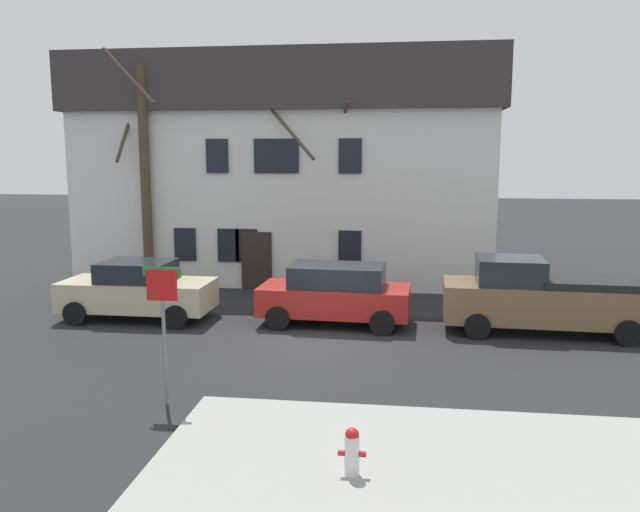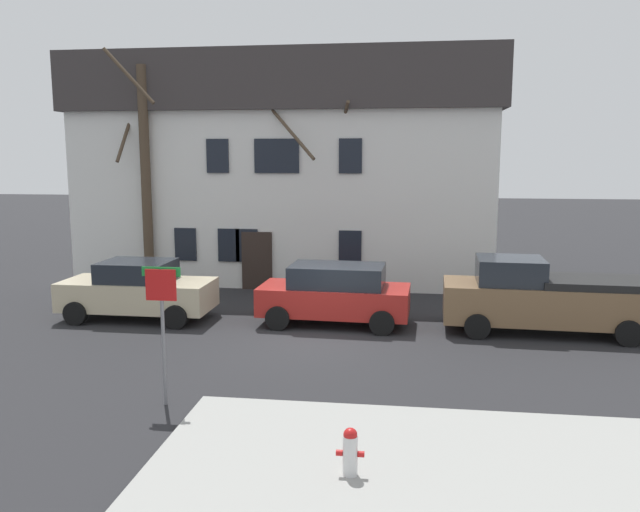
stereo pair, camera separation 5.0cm
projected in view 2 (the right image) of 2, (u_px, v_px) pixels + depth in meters
ground_plane at (312, 342)px, 16.60m from camera, size 120.00×120.00×0.00m
sidewalk_slab at (533, 506)px, 8.70m from camera, size 11.36×6.31×0.12m
building_main at (293, 167)px, 26.29m from camera, size 16.06×8.23×8.53m
tree_bare_near at (145, 171)px, 22.89m from camera, size 1.96×1.98×8.45m
tree_bare_mid at (317, 170)px, 22.49m from camera, size 2.84×2.82×8.31m
car_beige_sedan at (138, 290)px, 18.86m from camera, size 4.42×2.11×1.74m
car_red_wagon at (335, 293)px, 18.25m from camera, size 4.34×2.22×1.73m
pickup_truck_brown at (545, 297)px, 17.34m from camera, size 5.58×2.31×2.05m
fire_hydrant at (350, 451)px, 9.38m from camera, size 0.42×0.22×0.73m
street_sign_pole at (162, 309)px, 12.13m from camera, size 0.76×0.07×2.72m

